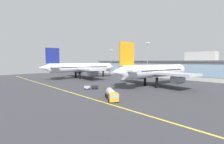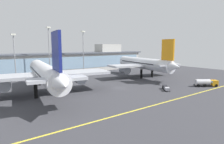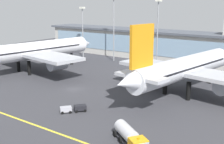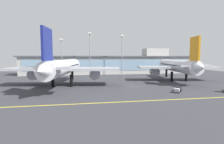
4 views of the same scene
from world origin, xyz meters
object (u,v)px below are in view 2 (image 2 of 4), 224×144
at_px(airliner_near_right, 144,64).
at_px(baggage_tug_near, 166,88).
at_px(fuel_tanker_truck, 207,83).
at_px(apron_light_mast_west, 83,46).
at_px(airliner_near_left, 45,73).
at_px(apron_light_mast_centre, 49,45).
at_px(apron_light_mast_east, 14,50).

xyz_separation_m(airliner_near_right, baggage_tug_near, (-14.29, -25.30, -6.08)).
distance_m(fuel_tanker_truck, baggage_tug_near, 18.84).
bearing_deg(apron_light_mast_west, baggage_tug_near, -82.93).
height_order(airliner_near_left, fuel_tanker_truck, airliner_near_left).
distance_m(apron_light_mast_centre, apron_light_mast_east, 15.75).
relative_size(airliner_near_left, apron_light_mast_west, 2.21).
relative_size(baggage_tug_near, apron_light_mast_east, 0.25).
relative_size(apron_light_mast_west, apron_light_mast_centre, 0.96).
relative_size(airliner_near_right, apron_light_mast_centre, 1.93).
bearing_deg(baggage_tug_near, airliner_near_right, 9.83).
bearing_deg(baggage_tug_near, airliner_near_left, 101.65).
bearing_deg(apron_light_mast_west, apron_light_mast_centre, -179.10).
height_order(apron_light_mast_centre, apron_light_mast_east, apron_light_mast_centre).
bearing_deg(apron_light_mast_east, baggage_tug_near, -50.82).
bearing_deg(airliner_near_left, baggage_tug_near, -109.16).
bearing_deg(airliner_near_left, apron_light_mast_west, -35.71).
bearing_deg(airliner_near_left, apron_light_mast_centre, -12.25).
relative_size(fuel_tanker_truck, apron_light_mast_east, 0.42).
bearing_deg(airliner_near_right, airliner_near_left, 105.62).
bearing_deg(apron_light_mast_centre, airliner_near_left, -110.74).
bearing_deg(airliner_near_left, apron_light_mast_east, 15.36).
xyz_separation_m(airliner_near_left, fuel_tanker_truck, (55.11, -25.15, -5.57)).
relative_size(airliner_near_left, apron_light_mast_centre, 2.12).
bearing_deg(apron_light_mast_east, fuel_tanker_truck, -43.51).
xyz_separation_m(apron_light_mast_west, apron_light_mast_east, (-34.52, -1.03, -1.57)).
bearing_deg(fuel_tanker_truck, airliner_near_left, -170.73).
height_order(airliner_near_right, baggage_tug_near, airliner_near_right).
xyz_separation_m(airliner_near_left, baggage_tug_near, (37.16, -19.47, -6.29)).
height_order(baggage_tug_near, apron_light_mast_west, apron_light_mast_west).
xyz_separation_m(airliner_near_right, fuel_tanker_truck, (3.66, -30.98, -5.37)).
relative_size(apron_light_mast_west, apron_light_mast_east, 1.13).
bearing_deg(apron_light_mast_west, fuel_tanker_truck, -66.87).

